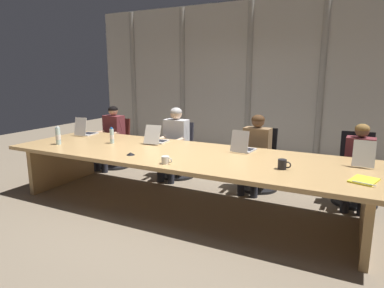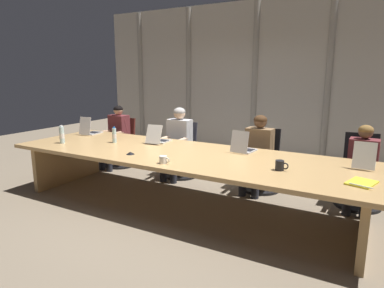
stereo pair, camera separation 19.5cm
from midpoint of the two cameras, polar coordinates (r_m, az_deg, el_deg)
The scene contains 21 objects.
ground_plane at distance 4.65m, azimuth -2.82°, elevation -10.52°, with size 14.59×14.59×0.00m, color #7F705B.
conference_table at distance 4.45m, azimuth -2.90°, elevation -3.13°, with size 4.91×1.50×0.75m.
curtain_backdrop at distance 6.99m, azimuth 9.09°, elevation 10.28°, with size 7.29×0.17×3.18m.
laptop_left_end at distance 5.99m, azimuth -18.59°, elevation 2.03°, with size 0.27×0.41×0.31m.
laptop_left_mid at distance 5.07m, azimuth -7.15°, elevation 0.81°, with size 0.29×0.43×0.29m.
laptop_center at distance 4.52m, azimuth 7.51°, elevation -0.55°, with size 0.27×0.39×0.30m.
laptop_right_mid at distance 4.26m, azimuth 26.04°, elevation -2.45°, with size 0.24×0.41×0.30m.
office_chair_left_end at distance 6.67m, azimuth -13.70°, elevation -0.74°, with size 0.60×0.60×0.92m.
office_chair_left_mid at distance 5.88m, azimuth -3.29°, elevation -2.06°, with size 0.60×0.61×0.93m.
office_chair_center at distance 5.33m, azimuth 10.42°, elevation -3.71°, with size 0.60×0.60×0.94m.
office_chair_right_mid at distance 5.14m, azimuth 25.19°, elevation -5.14°, with size 0.60×0.60×0.98m.
person_left_end at distance 6.48m, azimuth -14.53°, elevation 1.68°, with size 0.42×0.57×1.18m.
person_left_mid at distance 5.68m, azimuth -4.05°, elevation 0.95°, with size 0.41×0.55×1.21m.
person_center at distance 5.12m, azimuth 9.68°, elevation -0.70°, with size 0.42×0.56×1.17m.
person_right_mid at distance 4.91m, azimuth 25.57°, elevation -2.67°, with size 0.38×0.56×1.12m.
water_bottle_primary at distance 5.16m, azimuth -14.58°, elevation 1.32°, with size 0.06×0.06×0.24m.
water_bottle_secondary at distance 5.34m, azimuth -22.86°, elevation 1.25°, with size 0.07×0.07×0.27m.
coffee_mug_near at distance 3.90m, azimuth -5.95°, elevation -2.74°, with size 0.14×0.09×0.09m.
coffee_mug_far at distance 3.76m, azimuth 13.77°, elevation -3.40°, with size 0.14×0.09×0.11m.
conference_mic_left_side at distance 4.39m, azimuth -11.70°, elevation -1.63°, with size 0.11×0.11×0.04m, color black.
spiral_notepad at distance 3.63m, azimuth 25.92°, elevation -5.62°, with size 0.30×0.35×0.03m.
Camera 1 is at (2.04, -3.78, 1.78)m, focal length 31.25 mm.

